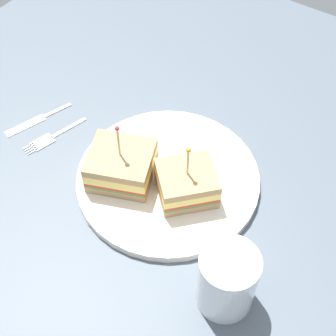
# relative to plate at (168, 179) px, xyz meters

# --- Properties ---
(ground_plane) EXTENTS (1.07, 1.07, 0.02)m
(ground_plane) POSITION_rel_plate_xyz_m (0.00, 0.00, -0.02)
(ground_plane) COLOR #4C5660
(plate) EXTENTS (0.28, 0.28, 0.01)m
(plate) POSITION_rel_plate_xyz_m (0.00, 0.00, 0.00)
(plate) COLOR silver
(plate) RESTS_ON ground_plane
(sandwich_half_front) EXTENTS (0.11, 0.12, 0.11)m
(sandwich_half_front) POSITION_rel_plate_xyz_m (0.04, -0.06, 0.03)
(sandwich_half_front) COLOR tan
(sandwich_half_front) RESTS_ON plate
(sandwich_half_back) EXTENTS (0.11, 0.11, 0.10)m
(sandwich_half_back) POSITION_rel_plate_xyz_m (0.01, 0.04, 0.03)
(sandwich_half_back) COLOR tan
(sandwich_half_back) RESTS_ON plate
(drink_glass) EXTENTS (0.07, 0.07, 0.10)m
(drink_glass) POSITION_rel_plate_xyz_m (0.11, 0.16, 0.04)
(drink_glass) COLOR gold
(drink_glass) RESTS_ON ground_plane
(fork) EXTENTS (0.11, 0.04, 0.00)m
(fork) POSITION_rel_plate_xyz_m (0.04, -0.21, -0.00)
(fork) COLOR silver
(fork) RESTS_ON ground_plane
(knife) EXTENTS (0.12, 0.05, 0.00)m
(knife) POSITION_rel_plate_xyz_m (0.02, -0.25, -0.00)
(knife) COLOR silver
(knife) RESTS_ON ground_plane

